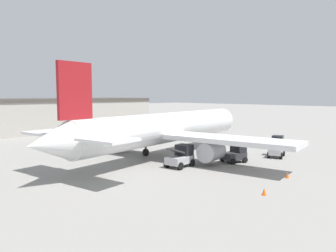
{
  "coord_description": "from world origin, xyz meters",
  "views": [
    {
      "loc": [
        -27.65,
        -29.38,
        7.67
      ],
      "look_at": [
        0.0,
        0.0,
        3.81
      ],
      "focal_mm": 35.0,
      "sensor_mm": 36.0,
      "label": 1
    }
  ],
  "objects_px": {
    "airplane": "(164,129)",
    "safety_cone_far": "(287,175)",
    "baggage_tug": "(235,153)",
    "ground_crew_worker": "(222,146)",
    "safety_cone_near": "(264,192)",
    "belt_loader_truck": "(181,156)",
    "pushback_tug": "(277,147)"
  },
  "relations": [
    {
      "from": "baggage_tug",
      "to": "pushback_tug",
      "type": "xyz_separation_m",
      "value": [
        6.45,
        -1.65,
        0.15
      ]
    },
    {
      "from": "airplane",
      "to": "safety_cone_far",
      "type": "relative_size",
      "value": 66.18
    },
    {
      "from": "pushback_tug",
      "to": "safety_cone_near",
      "type": "bearing_deg",
      "value": -174.83
    },
    {
      "from": "ground_crew_worker",
      "to": "baggage_tug",
      "type": "bearing_deg",
      "value": 145.5
    },
    {
      "from": "safety_cone_near",
      "to": "safety_cone_far",
      "type": "height_order",
      "value": "same"
    },
    {
      "from": "baggage_tug",
      "to": "safety_cone_near",
      "type": "bearing_deg",
      "value": -121.14
    },
    {
      "from": "baggage_tug",
      "to": "airplane",
      "type": "bearing_deg",
      "value": 132.25
    },
    {
      "from": "ground_crew_worker",
      "to": "safety_cone_near",
      "type": "bearing_deg",
      "value": 140.03
    },
    {
      "from": "ground_crew_worker",
      "to": "belt_loader_truck",
      "type": "xyz_separation_m",
      "value": [
        -9.52,
        -1.79,
        0.12
      ]
    },
    {
      "from": "belt_loader_truck",
      "to": "airplane",
      "type": "bearing_deg",
      "value": 58.41
    },
    {
      "from": "pushback_tug",
      "to": "airplane",
      "type": "bearing_deg",
      "value": 118.74
    },
    {
      "from": "airplane",
      "to": "ground_crew_worker",
      "type": "height_order",
      "value": "airplane"
    },
    {
      "from": "pushback_tug",
      "to": "safety_cone_far",
      "type": "bearing_deg",
      "value": -166.72
    },
    {
      "from": "baggage_tug",
      "to": "safety_cone_near",
      "type": "relative_size",
      "value": 5.18
    },
    {
      "from": "baggage_tug",
      "to": "safety_cone_near",
      "type": "xyz_separation_m",
      "value": [
        -8.8,
        -8.88,
        -0.73
      ]
    },
    {
      "from": "baggage_tug",
      "to": "safety_cone_far",
      "type": "bearing_deg",
      "value": -95.07
    },
    {
      "from": "baggage_tug",
      "to": "belt_loader_truck",
      "type": "relative_size",
      "value": 0.86
    },
    {
      "from": "airplane",
      "to": "baggage_tug",
      "type": "bearing_deg",
      "value": -71.86
    },
    {
      "from": "belt_loader_truck",
      "to": "safety_cone_near",
      "type": "height_order",
      "value": "belt_loader_truck"
    },
    {
      "from": "pushback_tug",
      "to": "safety_cone_far",
      "type": "xyz_separation_m",
      "value": [
        -9.03,
        -5.97,
        -0.88
      ]
    },
    {
      "from": "pushback_tug",
      "to": "baggage_tug",
      "type": "bearing_deg",
      "value": 145.43
    },
    {
      "from": "safety_cone_near",
      "to": "safety_cone_far",
      "type": "distance_m",
      "value": 6.35
    },
    {
      "from": "airplane",
      "to": "baggage_tug",
      "type": "distance_m",
      "value": 9.0
    },
    {
      "from": "pushback_tug",
      "to": "safety_cone_near",
      "type": "height_order",
      "value": "pushback_tug"
    },
    {
      "from": "baggage_tug",
      "to": "belt_loader_truck",
      "type": "xyz_separation_m",
      "value": [
        -6.28,
        2.54,
        0.09
      ]
    },
    {
      "from": "ground_crew_worker",
      "to": "safety_cone_near",
      "type": "relative_size",
      "value": 3.34
    },
    {
      "from": "belt_loader_truck",
      "to": "ground_crew_worker",
      "type": "bearing_deg",
      "value": 1.95
    },
    {
      "from": "airplane",
      "to": "ground_crew_worker",
      "type": "xyz_separation_m",
      "value": [
        7.39,
        -3.26,
        -2.54
      ]
    },
    {
      "from": "ground_crew_worker",
      "to": "belt_loader_truck",
      "type": "height_order",
      "value": "belt_loader_truck"
    },
    {
      "from": "ground_crew_worker",
      "to": "pushback_tug",
      "type": "height_order",
      "value": "pushback_tug"
    },
    {
      "from": "ground_crew_worker",
      "to": "safety_cone_near",
      "type": "distance_m",
      "value": 17.88
    },
    {
      "from": "baggage_tug",
      "to": "pushback_tug",
      "type": "relative_size",
      "value": 0.84
    }
  ]
}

